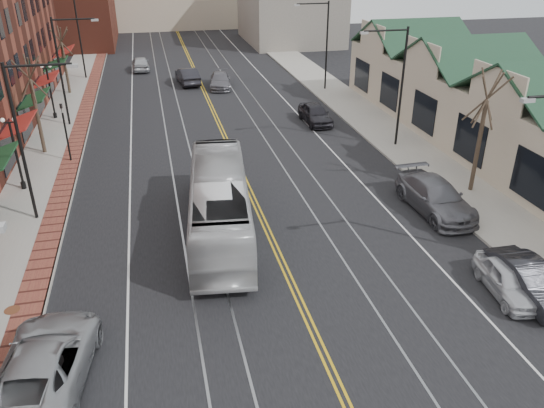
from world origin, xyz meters
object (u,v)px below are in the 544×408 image
transit_bus (219,204)px  parked_car_b (528,280)px  parked_car_a (508,280)px  parked_car_d (315,114)px  parked_car_c (435,197)px  parked_suv (45,365)px

transit_bus → parked_car_b: 14.06m
parked_car_a → parked_car_b: (0.74, -0.25, 0.06)m
parked_car_a → parked_car_d: bearing=99.3°
parked_car_a → parked_car_c: parked_car_c is taller
transit_bus → parked_car_c: bearing=-174.7°
parked_car_a → parked_car_c: bearing=91.3°
parked_car_b → parked_car_d: (-1.72, 23.76, 0.05)m
transit_bus → parked_car_b: transit_bus is taller
transit_bus → parked_car_c: transit_bus is taller
parked_car_a → parked_car_c: size_ratio=0.67×
parked_suv → parked_car_c: bearing=-147.6°
transit_bus → parked_suv: (-6.97, -8.76, -0.77)m
parked_car_b → parked_car_c: size_ratio=0.75×
parked_suv → parked_car_a: parked_suv is taller
parked_car_c → parked_car_d: 16.14m
transit_bus → parked_car_d: transit_bus is taller
parked_car_a → parked_car_b: parked_car_b is taller
parked_car_c → parked_suv: bearing=-157.5°
parked_suv → parked_car_b: (18.50, 0.77, -0.11)m
transit_bus → parked_suv: transit_bus is taller
parked_car_d → parked_suv: bearing=-126.0°
transit_bus → parked_car_d: size_ratio=2.54×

